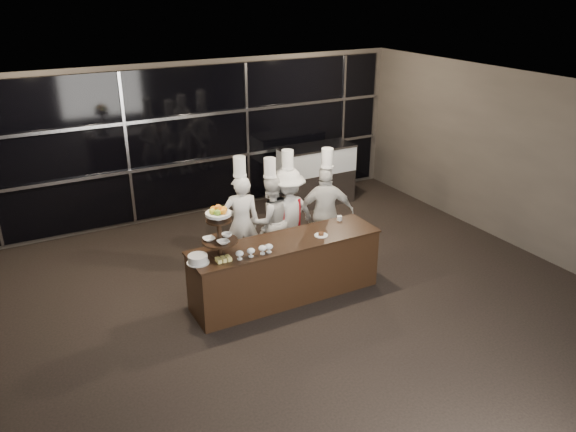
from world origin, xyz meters
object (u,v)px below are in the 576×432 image
buffet_counter (286,269)px  display_case (316,172)px  chef_d (326,212)px  chef_c (287,214)px  layer_cake (198,259)px  chef_a (241,222)px  display_stand (219,227)px  chef_b (270,219)px

buffet_counter → display_case: bearing=52.3°
chef_d → display_case: bearing=62.3°
buffet_counter → chef_d: bearing=34.9°
chef_c → chef_d: size_ratio=0.99×
display_case → chef_c: (-1.75, -1.98, 0.12)m
layer_cake → chef_d: bearing=19.3°
buffet_counter → chef_a: size_ratio=1.49×
display_stand → display_case: display_stand is taller
chef_a → chef_b: size_ratio=1.05×
buffet_counter → layer_cake: 1.43m
layer_cake → chef_b: (1.65, 1.16, -0.21)m
chef_d → chef_b: bearing=163.2°
buffet_counter → chef_b: bearing=74.1°
display_case → chef_b: size_ratio=0.86×
display_case → display_stand: bearing=-137.7°
layer_cake → chef_c: size_ratio=0.16×
display_case → chef_c: size_ratio=0.82×
display_case → chef_b: chef_b is taller
buffet_counter → chef_b: 1.19m
chef_b → chef_d: size_ratio=0.95×
chef_b → chef_d: chef_d is taller
layer_cake → display_case: size_ratio=0.19×
buffet_counter → layer_cake: layer_cake is taller
buffet_counter → chef_a: 1.19m
buffet_counter → display_stand: size_ratio=3.81×
chef_c → display_stand: bearing=-146.0°
display_stand → chef_a: (0.80, 1.11, -0.51)m
layer_cake → chef_c: bearing=30.2°
buffet_counter → chef_d: size_ratio=1.49×
chef_b → buffet_counter: bearing=-105.9°
buffet_counter → chef_c: bearing=60.4°
chef_c → chef_a: bearing=178.6°
display_stand → chef_d: 2.41m
chef_c → chef_d: chef_d is taller
display_case → chef_d: bearing=-117.7°
buffet_counter → layer_cake: size_ratio=9.47×
display_stand → chef_a: size_ratio=0.39×
display_stand → layer_cake: (-0.34, -0.05, -0.37)m
chef_b → chef_d: (0.89, -0.27, 0.05)m
display_stand → layer_cake: display_stand is taller
chef_b → chef_a: bearing=179.5°
chef_a → chef_b: (0.51, -0.00, -0.06)m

